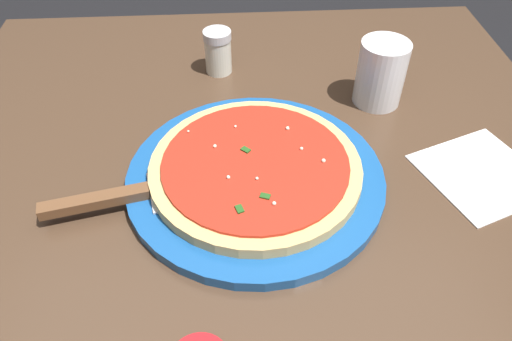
{
  "coord_description": "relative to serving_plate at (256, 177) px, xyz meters",
  "views": [
    {
      "loc": [
        -0.44,
        0.03,
        1.22
      ],
      "look_at": [
        0.01,
        -0.0,
        0.79
      ],
      "focal_mm": 33.93,
      "sensor_mm": 36.0,
      "label": 1
    }
  ],
  "objects": [
    {
      "name": "napkin_folded_right",
      "position": [
        -0.01,
        -0.3,
        -0.01
      ],
      "size": [
        0.18,
        0.19,
        0.0
      ],
      "primitive_type": "cube",
      "rotation": [
        0.0,
        0.0,
        0.36
      ],
      "color": "white",
      "rests_on": "restaurant_table"
    },
    {
      "name": "pizza",
      "position": [
        -0.0,
        -0.0,
        0.02
      ],
      "size": [
        0.27,
        0.27,
        0.02
      ],
      "color": "#DBB26B",
      "rests_on": "serving_plate"
    },
    {
      "name": "parmesan_shaker",
      "position": [
        0.27,
        0.05,
        0.03
      ],
      "size": [
        0.05,
        0.05,
        0.07
      ],
      "color": "silver",
      "rests_on": "restaurant_table"
    },
    {
      "name": "restaurant_table",
      "position": [
        -0.01,
        0.0,
        -0.14
      ],
      "size": [
        0.98,
        0.94,
        0.77
      ],
      "color": "black",
      "rests_on": "ground_plane"
    },
    {
      "name": "cup_tall_drink",
      "position": [
        0.17,
        -0.2,
        0.04
      ],
      "size": [
        0.07,
        0.07,
        0.1
      ],
      "primitive_type": "cylinder",
      "color": "silver",
      "rests_on": "restaurant_table"
    },
    {
      "name": "serving_plate",
      "position": [
        0.0,
        0.0,
        0.0
      ],
      "size": [
        0.33,
        0.33,
        0.02
      ],
      "primitive_type": "cylinder",
      "color": "#195199",
      "rests_on": "restaurant_table"
    },
    {
      "name": "pizza_server",
      "position": [
        -0.03,
        0.16,
        0.01
      ],
      "size": [
        0.09,
        0.22,
        0.01
      ],
      "color": "silver",
      "rests_on": "serving_plate"
    }
  ]
}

